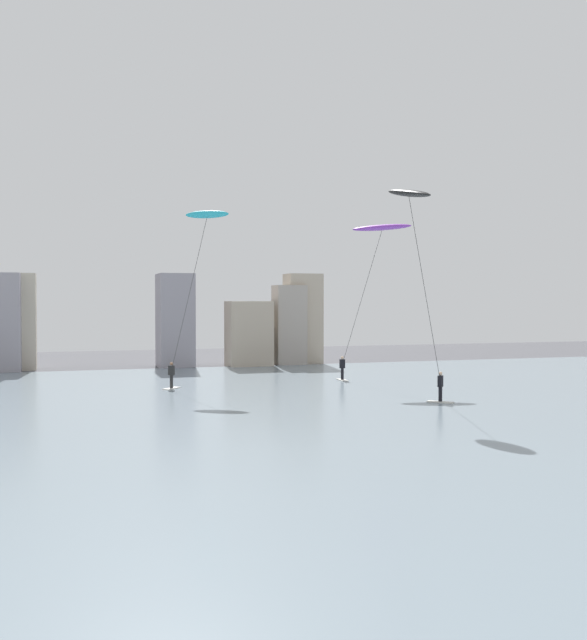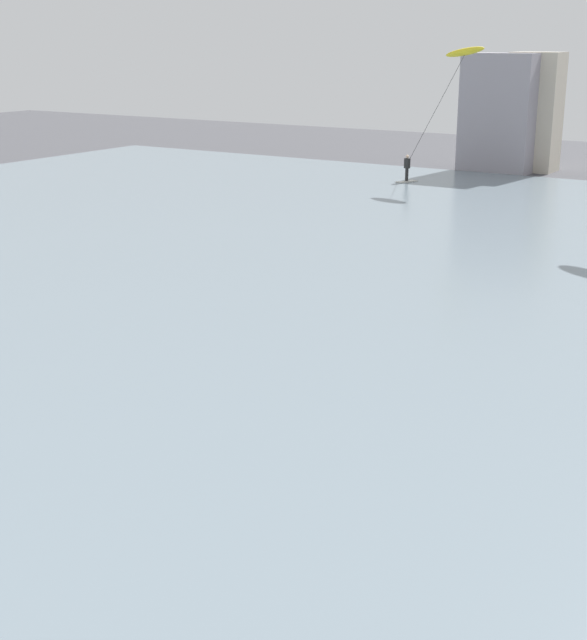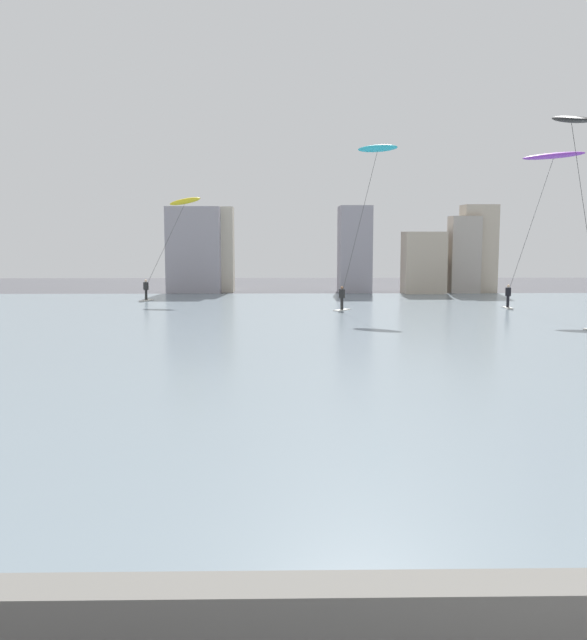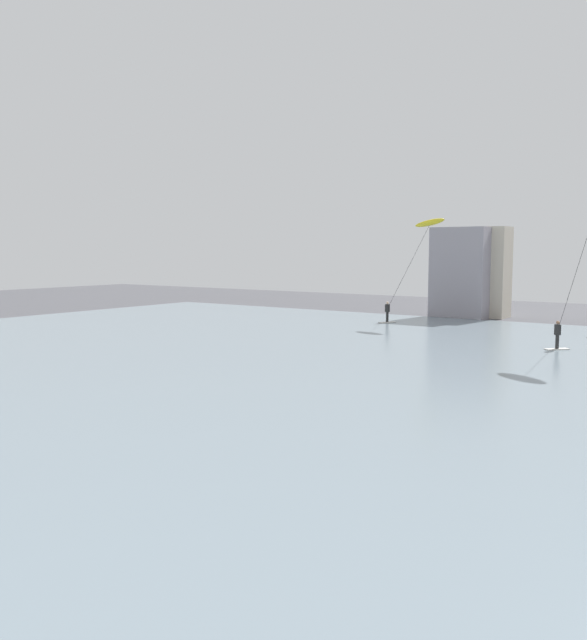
% 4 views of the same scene
% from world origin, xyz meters
% --- Properties ---
extents(seawall_barrier, '(60.00, 0.70, 0.91)m').
position_xyz_m(seawall_barrier, '(0.00, 3.78, 0.46)').
color(seawall_barrier, '#66635E').
rests_on(seawall_barrier, ground).
extents(water_bay, '(84.00, 52.00, 0.10)m').
position_xyz_m(water_bay, '(0.00, 30.48, 0.05)').
color(water_bay, slate).
rests_on(water_bay, ground).
extents(far_shore_buildings, '(29.12, 5.34, 7.83)m').
position_xyz_m(far_shore_buildings, '(1.75, 58.11, 3.47)').
color(far_shore_buildings, gray).
rests_on(far_shore_buildings, ground).
extents(kitesurfer_cyan, '(4.45, 2.38, 11.15)m').
position_xyz_m(kitesurfer_cyan, '(2.47, 43.17, 9.72)').
color(kitesurfer_cyan, silver).
rests_on(kitesurfer_cyan, water_bay).
extents(kitesurfer_black, '(3.54, 3.82, 11.47)m').
position_xyz_m(kitesurfer_black, '(11.24, 31.91, 10.29)').
color(kitesurfer_black, silver).
rests_on(kitesurfer_black, water_bay).
extents(kitesurfer_purple, '(4.29, 3.82, 10.55)m').
position_xyz_m(kitesurfer_purple, '(13.98, 42.00, 9.69)').
color(kitesurfer_purple, silver).
rests_on(kitesurfer_purple, water_bay).
extents(kitesurfer_yellow, '(4.81, 2.03, 8.18)m').
position_xyz_m(kitesurfer_yellow, '(-11.62, 50.62, 6.73)').
color(kitesurfer_yellow, silver).
rests_on(kitesurfer_yellow, water_bay).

